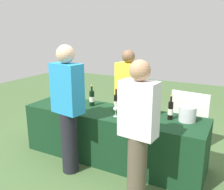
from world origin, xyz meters
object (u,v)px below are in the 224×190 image
Objects in this scene: wine_glass_0 at (64,98)px; guest_1 at (138,129)px; wine_glass_1 at (116,109)px; server_pouring at (128,94)px; guest_0 at (68,106)px; wine_bottle_0 at (92,98)px; menu_board at (188,119)px; wine_glass_2 at (147,115)px; wine_bottle_1 at (116,103)px; wine_bottle_3 at (170,110)px; ice_bucket at (187,114)px; wine_bottle_2 at (156,107)px.

guest_1 is (1.51, -0.65, 0.02)m from wine_glass_0.
server_pouring reaches higher than wine_glass_1.
guest_0 reaches higher than guest_1.
wine_bottle_0 reaches higher than menu_board.
wine_glass_2 is 0.08× the size of guest_1.
guest_1 reaches higher than server_pouring.
wine_bottle_0 is 1.03m from wine_glass_2.
wine_glass_1 is at bearing -177.30° from wine_glass_2.
wine_bottle_1 is 1.03m from guest_1.
wine_bottle_3 reaches higher than wine_glass_1.
wine_bottle_3 reaches higher than wine_glass_2.
wine_glass_0 is 0.96m from wine_glass_1.
menu_board is at bearing 46.63° from wine_bottle_1.
wine_bottle_0 is at bearing 23.67° from wine_glass_0.
ice_bucket is (0.21, 0.04, -0.03)m from wine_bottle_3.
wine_bottle_2 is 0.30m from wine_glass_2.
wine_bottle_2 is at bearing -103.07° from menu_board.
wine_bottle_0 is at bearing 148.40° from guest_1.
guest_1 is at bearing 125.79° from server_pouring.
guest_1 is (-0.34, -0.84, 0.03)m from ice_bucket.
guest_0 is at bearing -154.75° from wine_glass_2.
wine_glass_2 is 0.08× the size of guest_0.
wine_bottle_3 is at bearing 5.12° from wine_glass_0.
wine_bottle_1 is at bearing 104.63° from server_pouring.
server_pouring is at bearing 123.71° from guest_1.
wine_bottle_1 reaches higher than wine_glass_1.
menu_board is at bearing 33.76° from wine_bottle_0.
guest_1 is at bearing -45.30° from wine_glass_1.
wine_bottle_2 reaches higher than ice_bucket.
wine_bottle_2 is 1.19m from guest_0.
guest_0 is at bearing 177.50° from guest_1.
wine_bottle_3 is 1.00m from menu_board.
wine_bottle_1 is 2.16× the size of wine_glass_0.
wine_glass_2 is (0.99, -0.25, -0.03)m from wine_bottle_0.
wine_bottle_1 is 1.01m from ice_bucket.
menu_board is (0.88, 0.93, -0.41)m from wine_bottle_1.
wine_glass_2 is 0.09× the size of server_pouring.
wine_glass_2 is at bearing 106.18° from guest_1.
wine_glass_0 is at bearing 49.65° from server_pouring.
guest_1 is at bearing -36.98° from wine_bottle_0.
server_pouring is at bearing 85.87° from guest_0.
guest_0 is at bearing -150.47° from wine_bottle_3.
menu_board reaches higher than wine_glass_2.
guest_0 is (0.07, -0.69, 0.07)m from wine_bottle_0.
guest_1 is 1.78m from menu_board.
wine_bottle_3 is 1.34m from guest_0.
wine_glass_0 is 0.09× the size of guest_1.
wine_glass_1 is 0.82m from server_pouring.
wine_glass_0 is at bearing 174.11° from wine_glass_1.
wine_bottle_0 is at bearing 174.16° from wine_bottle_1.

